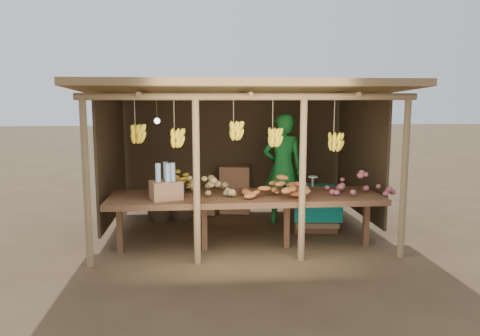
{
  "coord_description": "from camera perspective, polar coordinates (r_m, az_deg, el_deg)",
  "views": [
    {
      "loc": [
        -0.66,
        -7.51,
        2.19
      ],
      "look_at": [
        0.0,
        0.0,
        1.05
      ],
      "focal_mm": 35.0,
      "sensor_mm": 36.0,
      "label": 1
    }
  ],
  "objects": [
    {
      "name": "burlap_sacks",
      "position": [
        8.47,
        -8.44,
        -4.68
      ],
      "size": [
        0.83,
        0.44,
        0.59
      ],
      "color": "#43331F",
      "rests_on": "ground"
    },
    {
      "name": "counter",
      "position": [
        6.75,
        0.71,
        -3.82
      ],
      "size": [
        3.9,
        1.05,
        0.8
      ],
      "color": "brown",
      "rests_on": "ground"
    },
    {
      "name": "vendor",
      "position": [
        8.19,
        5.25,
        -0.06
      ],
      "size": [
        0.71,
        0.47,
        1.93
      ],
      "primitive_type": "imported",
      "rotation": [
        0.0,
        0.0,
        3.16
      ],
      "color": "#187027",
      "rests_on": "ground"
    },
    {
      "name": "potato_heap",
      "position": [
        6.75,
        -4.78,
        -1.73
      ],
      "size": [
        0.96,
        0.6,
        0.36
      ],
      "primitive_type": null,
      "rotation": [
        0.0,
        0.0,
        0.03
      ],
      "color": "#A38B54",
      "rests_on": "counter"
    },
    {
      "name": "banana_pile",
      "position": [
        7.04,
        -7.28,
        -1.43
      ],
      "size": [
        0.64,
        0.52,
        0.35
      ],
      "primitive_type": null,
      "rotation": [
        0.0,
        0.0,
        0.39
      ],
      "color": "yellow",
      "rests_on": "counter"
    },
    {
      "name": "onion_heap",
      "position": [
        7.03,
        14.54,
        -1.58
      ],
      "size": [
        1.0,
        0.72,
        0.36
      ],
      "primitive_type": null,
      "rotation": [
        0.0,
        0.0,
        0.22
      ],
      "color": "#A95259",
      "rests_on": "counter"
    },
    {
      "name": "ground",
      "position": [
        7.85,
        0.0,
        -7.6
      ],
      "size": [
        60.0,
        60.0,
        0.0
      ],
      "primitive_type": "plane",
      "color": "brown",
      "rests_on": "ground"
    },
    {
      "name": "stall_structure",
      "position": [
        7.46,
        -0.18,
        6.49
      ],
      "size": [
        4.7,
        3.5,
        2.43
      ],
      "color": "#90714A",
      "rests_on": "ground"
    },
    {
      "name": "tomato_basin",
      "position": [
        6.92,
        -8.51,
        -2.32
      ],
      "size": [
        0.42,
        0.42,
        0.22
      ],
      "rotation": [
        0.0,
        0.0,
        -0.21
      ],
      "color": "navy",
      "rests_on": "counter"
    },
    {
      "name": "tarp_crate",
      "position": [
        7.93,
        8.97,
        -4.69
      ],
      "size": [
        0.83,
        0.73,
        0.93
      ],
      "color": "brown",
      "rests_on": "ground"
    },
    {
      "name": "carton_stack",
      "position": [
        8.9,
        -1.91,
        -3.05
      ],
      "size": [
        1.25,
        0.55,
        0.89
      ],
      "color": "#9A6745",
      "rests_on": "ground"
    },
    {
      "name": "sweet_potato_heap",
      "position": [
        6.59,
        4.88,
        -2.02
      ],
      "size": [
        1.0,
        0.6,
        0.36
      ],
      "primitive_type": null,
      "rotation": [
        0.0,
        0.0,
        -0.01
      ],
      "color": "#B8652F",
      "rests_on": "counter"
    },
    {
      "name": "bottle_box",
      "position": [
        6.5,
        -9.03,
        -2.09
      ],
      "size": [
        0.49,
        0.43,
        0.51
      ],
      "color": "#9A6745",
      "rests_on": "counter"
    }
  ]
}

